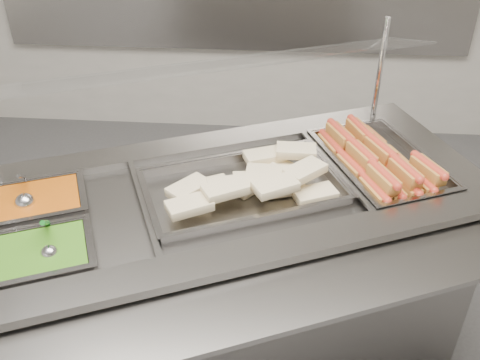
# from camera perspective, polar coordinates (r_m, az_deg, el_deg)

# --- Properties ---
(steam_counter) EXTENTS (1.91, 1.39, 0.84)m
(steam_counter) POSITION_cam_1_polar(r_m,az_deg,el_deg) (2.05, -1.26, -10.50)
(steam_counter) COLOR slate
(steam_counter) RESTS_ON ground
(tray_rail) EXTENTS (1.63, 0.94, 0.05)m
(tray_rail) POSITION_cam_1_polar(r_m,az_deg,el_deg) (1.47, 4.24, -12.38)
(tray_rail) COLOR gray
(tray_rail) RESTS_ON steam_counter
(sneeze_guard) EXTENTS (1.52, 0.85, 0.41)m
(sneeze_guard) POSITION_cam_1_polar(r_m,az_deg,el_deg) (1.79, -3.54, 11.71)
(sneeze_guard) COLOR silver
(sneeze_guard) RESTS_ON steam_counter
(pan_hotdogs) EXTENTS (0.49, 0.59, 0.09)m
(pan_hotdogs) POSITION_cam_1_polar(r_m,az_deg,el_deg) (2.02, 14.57, 1.27)
(pan_hotdogs) COLOR gray
(pan_hotdogs) RESTS_ON steam_counter
(pan_wraps) EXTENTS (0.73, 0.59, 0.07)m
(pan_wraps) POSITION_cam_1_polar(r_m,az_deg,el_deg) (1.81, 0.28, -1.15)
(pan_wraps) COLOR gray
(pan_wraps) RESTS_ON steam_counter
(pan_beans) EXTENTS (0.34, 0.31, 0.09)m
(pan_beans) POSITION_cam_1_polar(r_m,az_deg,el_deg) (1.87, -20.56, -2.78)
(pan_beans) COLOR gray
(pan_beans) RESTS_ON steam_counter
(pan_peas) EXTENTS (0.34, 0.31, 0.09)m
(pan_peas) POSITION_cam_1_polar(r_m,az_deg,el_deg) (1.66, -20.38, -8.11)
(pan_peas) COLOR gray
(pan_peas) RESTS_ON steam_counter
(hotdogs_in_buns) EXTENTS (0.41, 0.52, 0.11)m
(hotdogs_in_buns) POSITION_cam_1_polar(r_m,az_deg,el_deg) (1.98, 14.19, 2.13)
(hotdogs_in_buns) COLOR #995B20
(hotdogs_in_buns) RESTS_ON pan_hotdogs
(tortilla_wraps) EXTENTS (0.57, 0.45, 0.09)m
(tortilla_wraps) POSITION_cam_1_polar(r_m,az_deg,el_deg) (1.79, 1.71, -0.01)
(tortilla_wraps) COLOR beige
(tortilla_wraps) RESTS_ON pan_wraps
(ladle) EXTENTS (0.10, 0.17, 0.14)m
(ladle) POSITION_cam_1_polar(r_m,az_deg,el_deg) (1.84, -21.96, -2.11)
(ladle) COLOR silver
(ladle) RESTS_ON pan_beans
(serving_spoon) EXTENTS (0.09, 0.16, 0.13)m
(serving_spoon) POSITION_cam_1_polar(r_m,az_deg,el_deg) (1.62, -19.72, -6.83)
(serving_spoon) COLOR silver
(serving_spoon) RESTS_ON pan_peas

